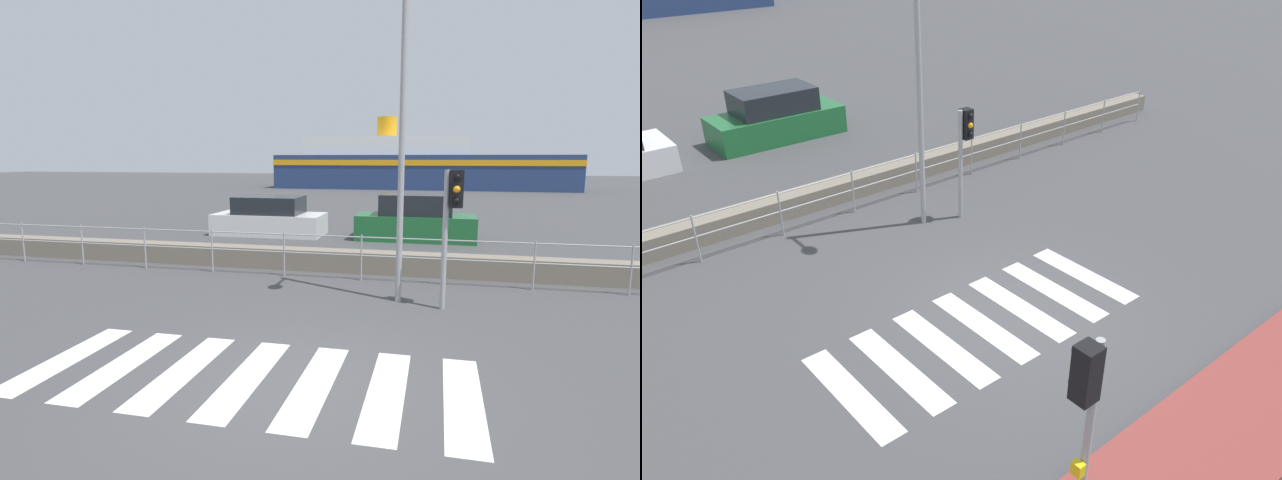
{
  "view_description": "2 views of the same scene",
  "coord_description": "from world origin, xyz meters",
  "views": [
    {
      "loc": [
        1.66,
        -5.7,
        2.81
      ],
      "look_at": [
        -0.16,
        2.0,
        1.5
      ],
      "focal_mm": 28.0,
      "sensor_mm": 36.0,
      "label": 1
    },
    {
      "loc": [
        -6.67,
        -6.66,
        6.63
      ],
      "look_at": [
        -0.32,
        1.0,
        1.2
      ],
      "focal_mm": 35.0,
      "sensor_mm": 36.0,
      "label": 2
    }
  ],
  "objects": [
    {
      "name": "harbor_fence",
      "position": [
        -0.0,
        5.45,
        0.71
      ],
      "size": [
        22.3,
        0.04,
        1.07
      ],
      "color": "#9EA0A3",
      "rests_on": "ground_plane"
    },
    {
      "name": "crosswalk",
      "position": [
        -0.66,
        0.0,
        0.0
      ],
      "size": [
        5.85,
        2.4,
        0.01
      ],
      "color": "silver",
      "rests_on": "ground_plane"
    },
    {
      "name": "parked_car_green",
      "position": [
        0.94,
        11.65,
        0.67
      ],
      "size": [
        4.02,
        1.72,
        1.57
      ],
      "color": "#1E6633",
      "rests_on": "ground_plane"
    },
    {
      "name": "traffic_light_near",
      "position": [
        -2.55,
        -3.72,
        2.02
      ],
      "size": [
        0.34,
        0.32,
        2.79
      ],
      "color": "#9EA0A3",
      "rests_on": "ground_plane"
    },
    {
      "name": "ground_plane",
      "position": [
        0.0,
        0.0,
        0.0
      ],
      "size": [
        160.0,
        160.0,
        0.0
      ],
      "primitive_type": "plane",
      "color": "#424244"
    },
    {
      "name": "streetlamp",
      "position": [
        0.97,
        3.78,
        3.95
      ],
      "size": [
        0.32,
        1.04,
        6.43
      ],
      "color": "#9EA0A3",
      "rests_on": "ground_plane"
    },
    {
      "name": "traffic_light_far",
      "position": [
        1.92,
        3.61,
        1.91
      ],
      "size": [
        0.34,
        0.32,
        2.6
      ],
      "color": "#9EA0A3",
      "rests_on": "ground_plane"
    },
    {
      "name": "sidewalk_brick",
      "position": [
        0.0,
        -4.1,
        0.06
      ],
      "size": [
        24.0,
        1.8,
        0.12
      ],
      "color": "brown",
      "rests_on": "ground_plane"
    },
    {
      "name": "seawall",
      "position": [
        0.0,
        6.32,
        0.26
      ],
      "size": [
        24.74,
        0.55,
        0.52
      ],
      "color": "slate",
      "rests_on": "ground_plane"
    }
  ]
}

